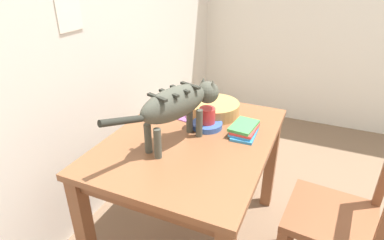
{
  "coord_description": "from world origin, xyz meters",
  "views": [
    {
      "loc": [
        -1.27,
        0.87,
        1.58
      ],
      "look_at": [
        0.1,
        1.47,
        0.84
      ],
      "focal_mm": 29.47,
      "sensor_mm": 36.0,
      "label": 1
    }
  ],
  "objects_px": {
    "cat": "(179,104)",
    "saucer_bowl": "(207,125)",
    "magazine": "(187,110)",
    "dining_table": "(192,151)",
    "coffee_mug": "(207,115)",
    "book_stack": "(244,130)",
    "wooden_chair_near": "(340,217)",
    "wicker_basket": "(214,108)"
  },
  "relations": [
    {
      "from": "cat",
      "to": "magazine",
      "type": "relative_size",
      "value": 2.52
    },
    {
      "from": "saucer_bowl",
      "to": "wicker_basket",
      "type": "xyz_separation_m",
      "value": [
        0.18,
        0.03,
        0.03
      ]
    },
    {
      "from": "dining_table",
      "to": "book_stack",
      "type": "relative_size",
      "value": 5.33
    },
    {
      "from": "cat",
      "to": "magazine",
      "type": "xyz_separation_m",
      "value": [
        0.36,
        0.13,
        -0.21
      ]
    },
    {
      "from": "magazine",
      "to": "book_stack",
      "type": "distance_m",
      "value": 0.45
    },
    {
      "from": "dining_table",
      "to": "saucer_bowl",
      "type": "xyz_separation_m",
      "value": [
        0.13,
        -0.04,
        0.11
      ]
    },
    {
      "from": "wicker_basket",
      "to": "wooden_chair_near",
      "type": "xyz_separation_m",
      "value": [
        -0.31,
        -0.79,
        -0.31
      ]
    },
    {
      "from": "magazine",
      "to": "wooden_chair_near",
      "type": "distance_m",
      "value": 1.05
    },
    {
      "from": "coffee_mug",
      "to": "book_stack",
      "type": "xyz_separation_m",
      "value": [
        0.0,
        -0.22,
        -0.05
      ]
    },
    {
      "from": "coffee_mug",
      "to": "magazine",
      "type": "distance_m",
      "value": 0.27
    },
    {
      "from": "saucer_bowl",
      "to": "magazine",
      "type": "height_order",
      "value": "saucer_bowl"
    },
    {
      "from": "magazine",
      "to": "book_stack",
      "type": "relative_size",
      "value": 1.31
    },
    {
      "from": "magazine",
      "to": "wicker_basket",
      "type": "bearing_deg",
      "value": -73.48
    },
    {
      "from": "cat",
      "to": "wooden_chair_near",
      "type": "distance_m",
      "value": 0.97
    },
    {
      "from": "wooden_chair_near",
      "to": "book_stack",
      "type": "bearing_deg",
      "value": 80.9
    },
    {
      "from": "magazine",
      "to": "dining_table",
      "type": "bearing_deg",
      "value": -139.35
    },
    {
      "from": "cat",
      "to": "wicker_basket",
      "type": "distance_m",
      "value": 0.42
    },
    {
      "from": "cat",
      "to": "book_stack",
      "type": "xyz_separation_m",
      "value": [
        0.21,
        -0.29,
        -0.19
      ]
    },
    {
      "from": "book_stack",
      "to": "wooden_chair_near",
      "type": "relative_size",
      "value": 0.22
    },
    {
      "from": "wicker_basket",
      "to": "coffee_mug",
      "type": "bearing_deg",
      "value": -171.67
    },
    {
      "from": "cat",
      "to": "saucer_bowl",
      "type": "relative_size",
      "value": 3.94
    },
    {
      "from": "coffee_mug",
      "to": "magazine",
      "type": "bearing_deg",
      "value": 52.2
    },
    {
      "from": "cat",
      "to": "coffee_mug",
      "type": "height_order",
      "value": "cat"
    },
    {
      "from": "cat",
      "to": "wooden_chair_near",
      "type": "relative_size",
      "value": 0.73
    },
    {
      "from": "saucer_bowl",
      "to": "wooden_chair_near",
      "type": "xyz_separation_m",
      "value": [
        -0.13,
        -0.76,
        -0.29
      ]
    },
    {
      "from": "cat",
      "to": "coffee_mug",
      "type": "distance_m",
      "value": 0.26
    },
    {
      "from": "coffee_mug",
      "to": "book_stack",
      "type": "bearing_deg",
      "value": -89.17
    },
    {
      "from": "dining_table",
      "to": "saucer_bowl",
      "type": "relative_size",
      "value": 6.38
    },
    {
      "from": "saucer_bowl",
      "to": "dining_table",
      "type": "bearing_deg",
      "value": 165.0
    },
    {
      "from": "magazine",
      "to": "wooden_chair_near",
      "type": "xyz_separation_m",
      "value": [
        -0.29,
        -0.97,
        -0.28
      ]
    },
    {
      "from": "wooden_chair_near",
      "to": "wicker_basket",
      "type": "bearing_deg",
      "value": 73.73
    },
    {
      "from": "wooden_chair_near",
      "to": "saucer_bowl",
      "type": "bearing_deg",
      "value": 85.34
    },
    {
      "from": "wicker_basket",
      "to": "wooden_chair_near",
      "type": "bearing_deg",
      "value": -111.48
    },
    {
      "from": "dining_table",
      "to": "coffee_mug",
      "type": "relative_size",
      "value": 8.37
    },
    {
      "from": "saucer_bowl",
      "to": "coffee_mug",
      "type": "height_order",
      "value": "coffee_mug"
    },
    {
      "from": "saucer_bowl",
      "to": "coffee_mug",
      "type": "xyz_separation_m",
      "value": [
        0.0,
        0.0,
        0.06
      ]
    },
    {
      "from": "cat",
      "to": "wooden_chair_near",
      "type": "xyz_separation_m",
      "value": [
        0.07,
        -0.84,
        -0.49
      ]
    },
    {
      "from": "dining_table",
      "to": "book_stack",
      "type": "distance_m",
      "value": 0.31
    },
    {
      "from": "dining_table",
      "to": "wicker_basket",
      "type": "distance_m",
      "value": 0.34
    },
    {
      "from": "coffee_mug",
      "to": "wooden_chair_near",
      "type": "xyz_separation_m",
      "value": [
        -0.14,
        -0.76,
        -0.35
      ]
    },
    {
      "from": "cat",
      "to": "saucer_bowl",
      "type": "bearing_deg",
      "value": 90.0
    },
    {
      "from": "dining_table",
      "to": "coffee_mug",
      "type": "bearing_deg",
      "value": -14.64
    }
  ]
}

